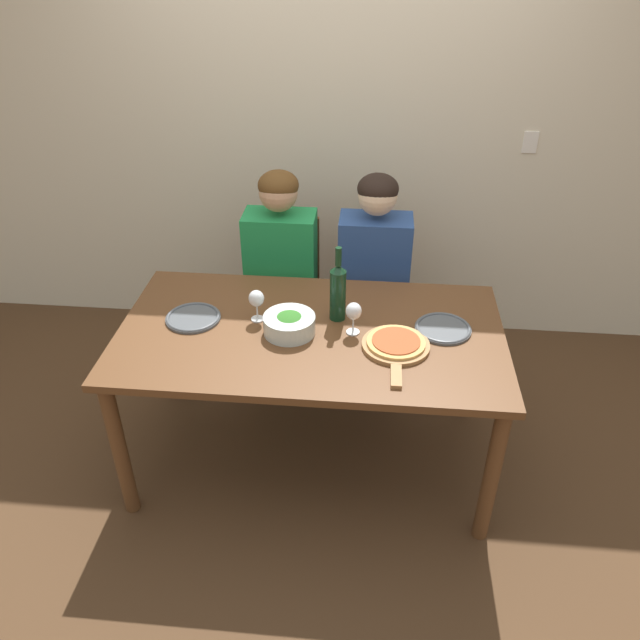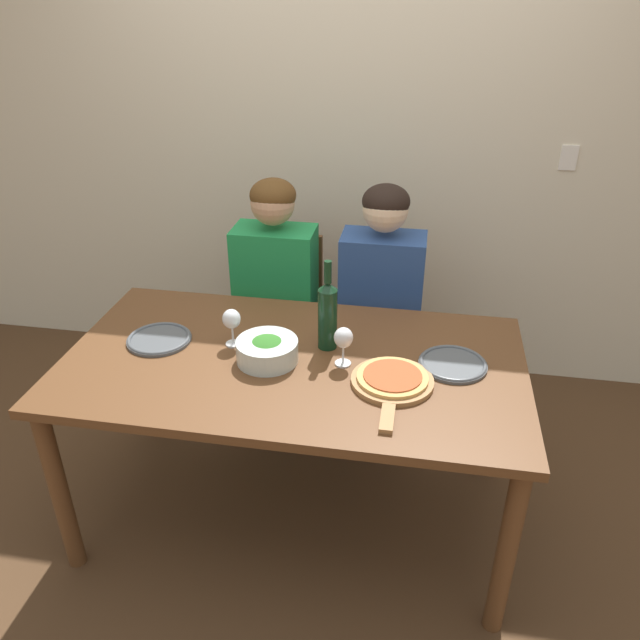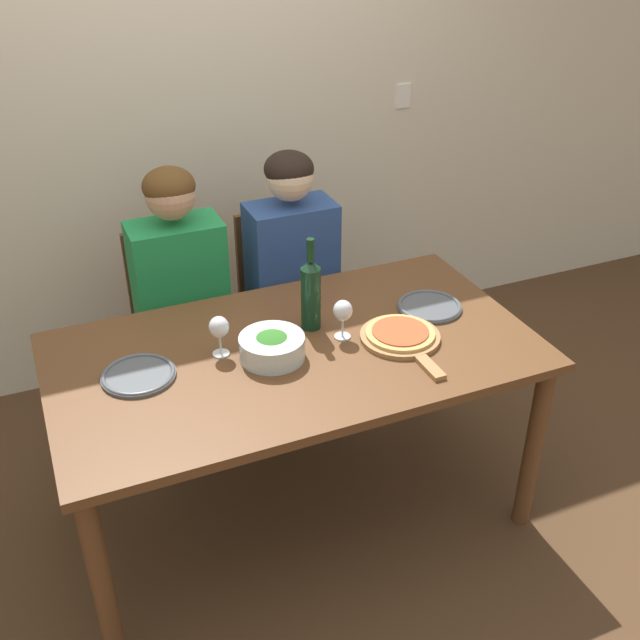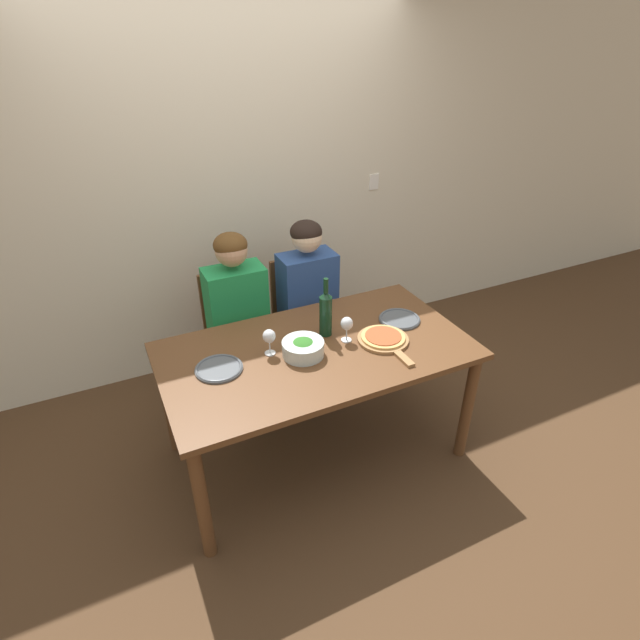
{
  "view_description": "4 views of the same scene",
  "coord_description": "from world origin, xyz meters",
  "views": [
    {
      "loc": [
        0.25,
        -2.27,
        2.32
      ],
      "look_at": [
        0.04,
        -0.01,
        0.83
      ],
      "focal_mm": 35.0,
      "sensor_mm": 36.0,
      "label": 1
    },
    {
      "loc": [
        0.44,
        -1.91,
        2.02
      ],
      "look_at": [
        0.08,
        0.12,
        0.88
      ],
      "focal_mm": 35.0,
      "sensor_mm": 36.0,
      "label": 2
    },
    {
      "loc": [
        -0.79,
        -2.07,
        2.22
      ],
      "look_at": [
        0.13,
        0.07,
        0.82
      ],
      "focal_mm": 42.0,
      "sensor_mm": 36.0,
      "label": 3
    },
    {
      "loc": [
        -0.97,
        -2.07,
        2.32
      ],
      "look_at": [
        0.02,
        -0.01,
        0.96
      ],
      "focal_mm": 28.0,
      "sensor_mm": 36.0,
      "label": 4
    }
  ],
  "objects": [
    {
      "name": "ground_plane",
      "position": [
        0.0,
        0.0,
        0.0
      ],
      "size": [
        40.0,
        40.0,
        0.0
      ],
      "primitive_type": "plane",
      "color": "#4C331E"
    },
    {
      "name": "wine_glass_left",
      "position": [
        -0.25,
        0.06,
        0.88
      ],
      "size": [
        0.07,
        0.07,
        0.15
      ],
      "color": "silver",
      "rests_on": "dining_table"
    },
    {
      "name": "chair_right",
      "position": [
        0.27,
        0.8,
        0.5
      ],
      "size": [
        0.42,
        0.42,
        0.9
      ],
      "color": "brown",
      "rests_on": "ground"
    },
    {
      "name": "dinner_plate_right",
      "position": [
        0.58,
        0.06,
        0.78
      ],
      "size": [
        0.25,
        0.25,
        0.02
      ],
      "color": "#4C5156",
      "rests_on": "dining_table"
    },
    {
      "name": "wine_bottle",
      "position": [
        0.11,
        0.11,
        0.92
      ],
      "size": [
        0.07,
        0.07,
        0.36
      ],
      "color": "black",
      "rests_on": "dining_table"
    },
    {
      "name": "person_man",
      "position": [
        0.27,
        0.69,
        0.75
      ],
      "size": [
        0.47,
        0.51,
        1.24
      ],
      "color": "#28282D",
      "rests_on": "ground"
    },
    {
      "name": "person_woman",
      "position": [
        -0.24,
        0.69,
        0.75
      ],
      "size": [
        0.47,
        0.51,
        1.24
      ],
      "color": "#28282D",
      "rests_on": "ground"
    },
    {
      "name": "dinner_plate_left",
      "position": [
        -0.54,
        0.04,
        0.78
      ],
      "size": [
        0.25,
        0.25,
        0.02
      ],
      "color": "#4C5156",
      "rests_on": "dining_table"
    },
    {
      "name": "chair_left",
      "position": [
        -0.24,
        0.8,
        0.5
      ],
      "size": [
        0.42,
        0.42,
        0.9
      ],
      "color": "brown",
      "rests_on": "ground"
    },
    {
      "name": "back_wall",
      "position": [
        0.0,
        1.3,
        1.35
      ],
      "size": [
        10.0,
        0.06,
        2.7
      ],
      "color": "beige",
      "rests_on": "ground"
    },
    {
      "name": "dining_table",
      "position": [
        0.0,
        0.0,
        0.68
      ],
      "size": [
        1.71,
        0.94,
        0.77
      ],
      "color": "brown",
      "rests_on": "ground"
    },
    {
      "name": "broccoli_bowl",
      "position": [
        -0.09,
        -0.02,
        0.82
      ],
      "size": [
        0.23,
        0.23,
        0.09
      ],
      "color": "silver",
      "rests_on": "dining_table"
    },
    {
      "name": "pizza_on_board",
      "position": [
        0.37,
        -0.1,
        0.79
      ],
      "size": [
        0.29,
        0.43,
        0.04
      ],
      "color": "#9E7042",
      "rests_on": "dining_table"
    },
    {
      "name": "wine_glass_right",
      "position": [
        0.19,
        -0.0,
        0.88
      ],
      "size": [
        0.07,
        0.07,
        0.15
      ],
      "color": "silver",
      "rests_on": "dining_table"
    }
  ]
}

